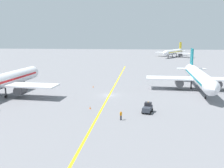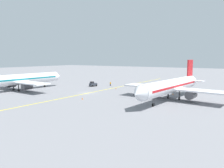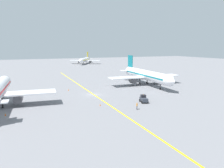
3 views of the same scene
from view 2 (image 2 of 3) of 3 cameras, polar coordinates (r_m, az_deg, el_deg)
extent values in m
plane|color=slate|center=(69.95, -6.35, -2.39)|extent=(400.00, 400.00, 0.00)
cube|color=yellow|center=(69.95, -6.35, -2.39)|extent=(3.05, 119.98, 0.01)
cylinder|color=white|center=(59.43, 15.13, -0.52)|extent=(6.33, 30.20, 3.60)
cone|color=white|center=(45.18, 6.87, -2.59)|extent=(3.63, 2.70, 3.42)
cone|color=white|center=(74.74, 20.21, 0.99)|extent=(3.32, 3.27, 3.06)
cube|color=red|center=(59.42, 15.14, -0.37)|extent=(6.10, 27.22, 0.50)
cube|color=white|center=(60.44, 15.49, -1.10)|extent=(28.36, 7.74, 0.36)
cylinder|color=#4C4C51|center=(58.87, 19.93, -2.70)|extent=(2.48, 3.39, 2.20)
cylinder|color=#4C4C51|center=(62.72, 11.26, -1.85)|extent=(2.48, 3.39, 2.20)
cube|color=red|center=(72.11, 19.71, 4.00)|extent=(0.72, 4.02, 5.00)
cube|color=white|center=(71.91, 19.46, 0.89)|extent=(9.18, 3.21, 0.24)
cylinder|color=#4C4C51|center=(51.25, 10.74, -4.26)|extent=(0.36, 0.36, 2.00)
cylinder|color=black|center=(51.45, 10.71, -5.36)|extent=(0.35, 0.82, 0.80)
cylinder|color=#4C4C51|center=(61.00, 17.20, -2.68)|extent=(0.36, 0.36, 2.00)
cylinder|color=black|center=(61.17, 17.16, -3.60)|extent=(0.35, 0.82, 0.80)
cylinder|color=#4C4C51|center=(62.22, 14.45, -2.41)|extent=(0.36, 0.36, 2.00)
cylinder|color=black|center=(62.39, 14.43, -3.31)|extent=(0.35, 0.82, 0.80)
cylinder|color=white|center=(81.81, -22.68, 1.14)|extent=(5.05, 30.14, 3.60)
cone|color=white|center=(91.20, -13.95, 2.00)|extent=(3.53, 2.56, 3.42)
cube|color=#0F727F|center=(81.79, -22.68, 1.25)|extent=(4.94, 27.14, 0.50)
cube|color=white|center=(81.36, -23.25, 0.58)|extent=(28.22, 6.55, 0.36)
cylinder|color=#4C4C51|center=(85.82, -24.92, -0.05)|extent=(2.35, 3.30, 2.20)
cylinder|color=#4C4C51|center=(77.26, -21.32, -0.57)|extent=(2.35, 3.30, 2.20)
cylinder|color=#4C4C51|center=(87.36, -17.22, 0.11)|extent=(0.36, 0.36, 2.00)
cylinder|color=black|center=(87.48, -17.20, -0.54)|extent=(0.32, 0.81, 0.80)
cylinder|color=#4C4C51|center=(82.43, -24.36, -0.58)|extent=(0.36, 0.36, 2.00)
cylinder|color=black|center=(82.56, -24.33, -1.27)|extent=(0.32, 0.81, 0.80)
cylinder|color=#4C4C51|center=(79.68, -23.23, -0.76)|extent=(0.36, 0.36, 2.00)
cylinder|color=black|center=(79.80, -23.19, -1.47)|extent=(0.32, 0.81, 0.80)
cube|color=#333842|center=(86.27, -4.94, -0.09)|extent=(2.20, 3.28, 0.90)
cube|color=black|center=(85.85, -5.24, 0.41)|extent=(1.51, 1.38, 0.70)
sphere|color=orange|center=(85.80, -5.24, 0.70)|extent=(0.16, 0.16, 0.16)
cylinder|color=black|center=(85.15, -5.16, -0.49)|extent=(0.42, 0.74, 0.70)
cylinder|color=black|center=(86.34, -5.76, -0.39)|extent=(0.42, 0.74, 0.70)
cylinder|color=black|center=(86.32, -4.12, -0.38)|extent=(0.42, 0.74, 0.70)
cylinder|color=black|center=(87.50, -4.73, -0.29)|extent=(0.42, 0.74, 0.70)
cylinder|color=#23232D|center=(87.38, -0.48, -0.22)|extent=(0.16, 0.16, 0.85)
cylinder|color=#23232D|center=(87.45, -0.36, -0.22)|extent=(0.16, 0.16, 0.85)
cube|color=orange|center=(87.33, -0.42, 0.25)|extent=(0.38, 0.42, 0.60)
cylinder|color=orange|center=(87.24, -0.57, 0.24)|extent=(0.10, 0.10, 0.55)
cylinder|color=orange|center=(87.42, -0.28, 0.26)|extent=(0.10, 0.10, 0.55)
sphere|color=tan|center=(87.28, -0.42, 0.52)|extent=(0.22, 0.22, 0.22)
cone|color=orange|center=(78.51, 1.04, -1.14)|extent=(0.32, 0.32, 0.55)
cone|color=orange|center=(59.50, -7.76, -3.77)|extent=(0.32, 0.32, 0.55)
cone|color=orange|center=(69.01, 15.64, -2.50)|extent=(0.32, 0.32, 0.55)
camera|label=1|loc=(127.36, 9.93, 8.51)|focal=42.00mm
camera|label=3|loc=(116.81, 21.99, 7.96)|focal=35.00mm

